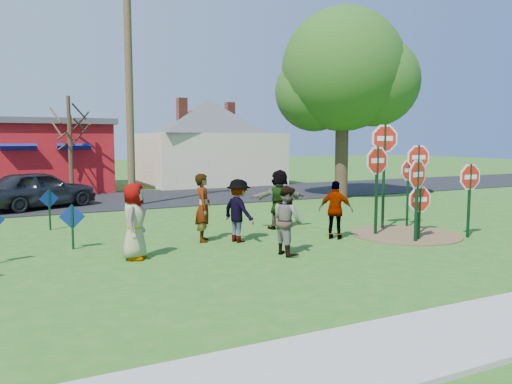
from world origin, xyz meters
TOP-DOWN VIEW (x-y plane):
  - ground at (0.00, 0.00)m, footprint 120.00×120.00m
  - sidewalk at (0.00, -7.20)m, footprint 22.00×1.80m
  - road at (0.00, 11.50)m, footprint 120.00×7.50m
  - dirt_patch at (4.50, -1.00)m, footprint 3.20×3.20m
  - red_building at (-5.50, 17.99)m, footprint 9.40×7.69m
  - cream_house at (5.50, 18.00)m, footprint 9.40×9.40m
  - stop_sign_a at (3.99, -1.92)m, footprint 1.07×0.29m
  - stop_sign_b at (4.51, 0.05)m, footprint 1.15×0.32m
  - stop_sign_c at (4.60, -1.30)m, footprint 0.95×0.22m
  - stop_sign_d at (5.50, 0.02)m, footprint 0.93×0.13m
  - stop_sign_e at (4.32, -1.70)m, footprint 1.01×0.12m
  - stop_sign_f at (5.82, -2.09)m, footprint 1.03×0.07m
  - stop_sign_g at (3.70, -0.59)m, footprint 1.12×0.09m
  - blue_diamond_c at (-4.56, 1.31)m, footprint 0.62×0.20m
  - blue_diamond_d at (-4.89, 4.50)m, footprint 0.57×0.16m
  - person_a at (-3.38, -0.46)m, footprint 0.92×1.05m
  - person_b at (-1.20, 0.77)m, footprint 0.67×0.80m
  - person_c at (0.08, -1.63)m, footprint 0.68×0.85m
  - person_d at (-0.35, 0.29)m, footprint 0.93×1.25m
  - person_e at (2.27, -0.57)m, footprint 0.97×0.97m
  - person_f at (1.64, 1.58)m, footprint 1.82×0.89m
  - suv at (-4.91, 9.86)m, footprint 4.84×3.54m
  - utility_pole at (-1.35, 8.99)m, footprint 2.37×0.95m
  - leafy_tree at (8.38, 7.37)m, footprint 6.29×5.74m
  - bare_tree_east at (-3.28, 13.49)m, footprint 1.80×1.80m
  - bare_tree_extra at (-3.25, 13.49)m, footprint 1.80×1.80m

SIDE VIEW (x-z plane):
  - ground at x=0.00m, z-range 0.00..0.00m
  - dirt_patch at x=4.50m, z-range 0.00..0.03m
  - road at x=0.00m, z-range 0.00..0.04m
  - sidewalk at x=0.00m, z-range 0.00..0.08m
  - blue_diamond_c at x=-4.56m, z-range 0.13..1.30m
  - blue_diamond_d at x=-4.89m, z-range 0.16..1.44m
  - suv at x=-4.91m, z-range 0.04..1.57m
  - person_e at x=2.27m, z-range 0.00..1.65m
  - person_c at x=0.08m, z-range 0.00..1.70m
  - person_d at x=-0.35m, z-range 0.00..1.74m
  - person_a at x=-3.38m, z-range 0.00..1.80m
  - person_f at x=1.64m, z-range 0.00..1.88m
  - person_b at x=-1.20m, z-range 0.00..1.88m
  - stop_sign_e at x=4.32m, z-range 0.23..1.88m
  - stop_sign_f at x=5.82m, z-range 0.47..2.73m
  - stop_sign_d at x=5.50m, z-range 0.50..2.81m
  - stop_sign_a at x=3.99m, z-range 0.45..2.87m
  - stop_sign_g at x=3.70m, z-range 0.55..3.31m
  - red_building at x=-5.50m, z-range 0.02..3.92m
  - stop_sign_c at x=4.60m, z-range 0.58..3.37m
  - stop_sign_b at x=4.51m, z-range 0.79..4.23m
  - bare_tree_extra at x=-3.25m, z-range 0.59..4.57m
  - cream_house at x=5.50m, z-range -0.33..6.17m
  - bare_tree_east at x=-3.28m, z-range 0.72..5.62m
  - utility_pole at x=-1.35m, z-range 0.26..10.35m
  - leafy_tree at x=8.38m, z-range 1.28..10.22m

